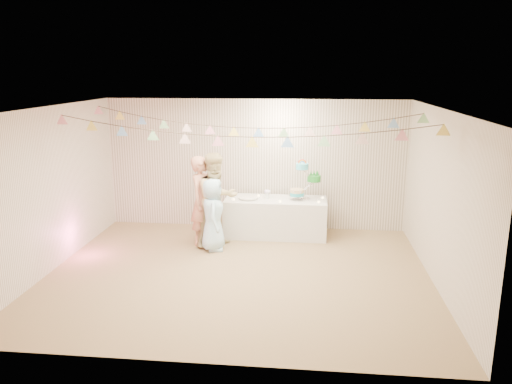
# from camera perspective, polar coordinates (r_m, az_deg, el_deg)

# --- Properties ---
(floor) EXTENTS (6.00, 6.00, 0.00)m
(floor) POSITION_cam_1_polar(r_m,az_deg,el_deg) (8.02, -2.05, -9.34)
(floor) COLOR olive
(floor) RESTS_ON ground
(ceiling) EXTENTS (6.00, 6.00, 0.00)m
(ceiling) POSITION_cam_1_polar(r_m,az_deg,el_deg) (7.40, -2.23, 9.53)
(ceiling) COLOR white
(ceiling) RESTS_ON ground
(back_wall) EXTENTS (6.00, 6.00, 0.00)m
(back_wall) POSITION_cam_1_polar(r_m,az_deg,el_deg) (10.03, -0.11, 3.16)
(back_wall) COLOR silver
(back_wall) RESTS_ON ground
(front_wall) EXTENTS (6.00, 6.00, 0.00)m
(front_wall) POSITION_cam_1_polar(r_m,az_deg,el_deg) (5.25, -6.03, -6.90)
(front_wall) COLOR silver
(front_wall) RESTS_ON ground
(left_wall) EXTENTS (5.00, 5.00, 0.00)m
(left_wall) POSITION_cam_1_polar(r_m,az_deg,el_deg) (8.55, -22.45, 0.25)
(left_wall) COLOR silver
(left_wall) RESTS_ON ground
(right_wall) EXTENTS (5.00, 5.00, 0.00)m
(right_wall) POSITION_cam_1_polar(r_m,az_deg,el_deg) (7.77, 20.32, -0.84)
(right_wall) COLOR silver
(right_wall) RESTS_ON ground
(table) EXTENTS (1.95, 0.78, 0.73)m
(table) POSITION_cam_1_polar(r_m,az_deg,el_deg) (9.70, 2.25, -2.90)
(table) COLOR silver
(table) RESTS_ON floor
(cake_stand) EXTENTS (0.65, 0.38, 0.72)m
(cake_stand) POSITION_cam_1_polar(r_m,az_deg,el_deg) (9.54, 5.61, 1.40)
(cake_stand) COLOR silver
(cake_stand) RESTS_ON table
(cake_bottom) EXTENTS (0.31, 0.31, 0.15)m
(cake_bottom) POSITION_cam_1_polar(r_m,az_deg,el_deg) (9.55, 4.67, -0.28)
(cake_bottom) COLOR #27ABBA
(cake_bottom) RESTS_ON cake_stand
(cake_middle) EXTENTS (0.27, 0.27, 0.22)m
(cake_middle) POSITION_cam_1_polar(r_m,az_deg,el_deg) (9.63, 6.68, 1.45)
(cake_middle) COLOR #1D8826
(cake_middle) RESTS_ON cake_stand
(cake_top_tier) EXTENTS (0.25, 0.25, 0.19)m
(cake_top_tier) POSITION_cam_1_polar(r_m,az_deg,el_deg) (9.46, 5.28, 2.93)
(cake_top_tier) COLOR #48CEE4
(cake_top_tier) RESTS_ON cake_stand
(platter) EXTENTS (0.37, 0.37, 0.02)m
(platter) POSITION_cam_1_polar(r_m,az_deg,el_deg) (9.59, -0.88, -0.64)
(platter) COLOR white
(platter) RESTS_ON table
(posy) EXTENTS (0.15, 0.15, 0.17)m
(posy) POSITION_cam_1_polar(r_m,az_deg,el_deg) (9.63, 1.29, -0.12)
(posy) COLOR white
(posy) RESTS_ON table
(person_adult_a) EXTENTS (0.54, 0.68, 1.65)m
(person_adult_a) POSITION_cam_1_polar(r_m,az_deg,el_deg) (9.17, -6.17, -0.98)
(person_adult_a) COLOR tan
(person_adult_a) RESTS_ON floor
(person_adult_b) EXTENTS (1.06, 1.04, 1.72)m
(person_adult_b) POSITION_cam_1_polar(r_m,az_deg,el_deg) (9.05, -4.52, -0.90)
(person_adult_b) COLOR tan
(person_adult_b) RESTS_ON floor
(person_child) EXTENTS (0.53, 0.70, 1.30)m
(person_child) POSITION_cam_1_polar(r_m,az_deg,el_deg) (8.88, -4.95, -2.59)
(person_child) COLOR #B4E5FF
(person_child) RESTS_ON floor
(bunting_back) EXTENTS (5.60, 1.10, 0.40)m
(bunting_back) POSITION_cam_1_polar(r_m,az_deg,el_deg) (8.50, -1.14, 8.40)
(bunting_back) COLOR pink
(bunting_back) RESTS_ON ceiling
(bunting_front) EXTENTS (5.60, 0.90, 0.36)m
(bunting_front) POSITION_cam_1_polar(r_m,az_deg,el_deg) (7.22, -2.43, 7.19)
(bunting_front) COLOR #72A5E5
(bunting_front) RESTS_ON ceiling
(tealight_0) EXTENTS (0.04, 0.04, 0.03)m
(tealight_0) POSITION_cam_1_polar(r_m,az_deg,el_deg) (9.53, -2.59, -0.82)
(tealight_0) COLOR #FFD88C
(tealight_0) RESTS_ON table
(tealight_1) EXTENTS (0.04, 0.04, 0.03)m
(tealight_1) POSITION_cam_1_polar(r_m,az_deg,el_deg) (9.80, 0.30, -0.41)
(tealight_1) COLOR #FFD88C
(tealight_1) RESTS_ON table
(tealight_2) EXTENTS (0.04, 0.04, 0.03)m
(tealight_2) POSITION_cam_1_polar(r_m,az_deg,el_deg) (9.38, 2.79, -1.07)
(tealight_2) COLOR #FFD88C
(tealight_2) RESTS_ON table
(tealight_3) EXTENTS (0.04, 0.04, 0.03)m
(tealight_3) POSITION_cam_1_polar(r_m,az_deg,el_deg) (9.79, 4.40, -0.45)
(tealight_3) COLOR #FFD88C
(tealight_3) RESTS_ON table
(tealight_4) EXTENTS (0.04, 0.04, 0.03)m
(tealight_4) POSITION_cam_1_polar(r_m,az_deg,el_deg) (9.40, 7.19, -1.12)
(tealight_4) COLOR #FFD88C
(tealight_4) RESTS_ON table
(tealight_5) EXTENTS (0.04, 0.04, 0.03)m
(tealight_5) POSITION_cam_1_polar(r_m,az_deg,el_deg) (9.73, 7.63, -0.64)
(tealight_5) COLOR #FFD88C
(tealight_5) RESTS_ON table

